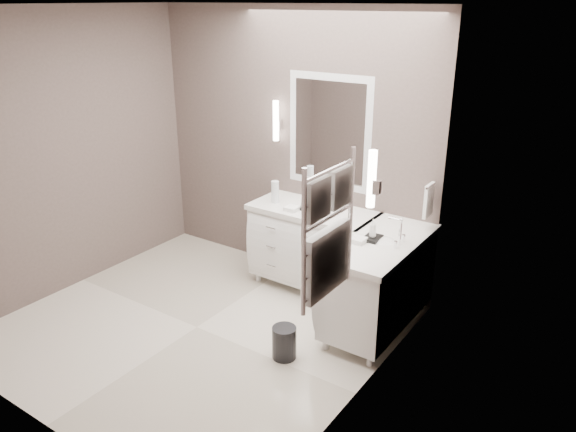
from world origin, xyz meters
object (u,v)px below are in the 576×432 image
Objects in this scene: vanity_back at (313,243)px; vanity_right at (379,279)px; towel_ladder at (328,238)px; waste_bin at (284,342)px.

vanity_right is (0.88, -0.33, 0.00)m from vanity_back.
towel_ladder is at bearing -80.16° from vanity_right.
towel_ladder is (0.23, -1.30, 0.91)m from vanity_right.
towel_ladder is at bearing -36.12° from waste_bin.
vanity_right is at bearing 62.75° from waste_bin.
vanity_right is at bearing -20.38° from vanity_back.
towel_ladder reaches higher than vanity_back.
towel_ladder is at bearing -55.90° from vanity_back.
waste_bin is at bearing -117.25° from vanity_right.
vanity_back and vanity_right have the same top height.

